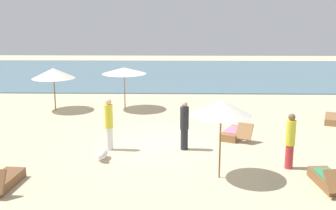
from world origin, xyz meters
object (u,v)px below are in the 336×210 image
person_0 (290,141)px  lounger_3 (329,180)px  lounger_1 (235,133)px  person_1 (109,123)px  umbrella_3 (124,71)px  lounger_4 (334,119)px  umbrella_2 (53,73)px  dog (102,155)px  lounger_5 (3,182)px  umbrella_0 (221,108)px  person_2 (184,125)px

person_0 → lounger_3: bearing=-60.6°
lounger_1 → person_1: size_ratio=0.97×
umbrella_3 → lounger_1: (4.74, -4.61, -1.72)m
lounger_1 → lounger_4: size_ratio=1.00×
umbrella_2 → dog: bearing=-62.8°
lounger_5 → person_1: (2.42, 3.21, 0.77)m
lounger_5 → person_1: bearing=53.0°
umbrella_0 → dog: 4.32m
lounger_1 → lounger_5: (-6.94, -4.68, -0.00)m
umbrella_0 → umbrella_2: size_ratio=1.12×
umbrella_0 → umbrella_3: 9.28m
umbrella_3 → lounger_1: bearing=-44.2°
lounger_4 → lounger_1: bearing=-153.7°
lounger_4 → person_1: bearing=-157.7°
lounger_3 → umbrella_3: bearing=126.7°
umbrella_3 → lounger_1: umbrella_3 is taller
lounger_1 → lounger_3: bearing=-65.8°
lounger_1 → person_0: person_0 is taller
umbrella_2 → person_1: size_ratio=1.13×
lounger_1 → dog: (-4.60, -2.50, 0.00)m
lounger_3 → person_2: (-3.92, 3.03, 0.70)m
person_0 → dog: person_0 is taller
umbrella_2 → lounger_3: (10.08, -8.74, -1.63)m
umbrella_2 → lounger_1: (8.10, -4.32, -1.63)m
lounger_1 → lounger_4: (4.57, 2.26, -0.01)m
lounger_5 → person_0: 8.36m
umbrella_0 → lounger_5: 6.33m
lounger_4 → lounger_5: 13.45m
person_0 → person_1: (-5.76, 1.61, 0.06)m
person_2 → person_1: bearing=-178.2°
lounger_3 → person_0: 1.68m
umbrella_2 → person_2: size_ratio=1.19×
umbrella_3 → lounger_5: size_ratio=1.28×
person_2 → dog: 2.97m
lounger_3 → dog: 6.86m
umbrella_0 → lounger_4: umbrella_0 is taller
person_1 → umbrella_3: bearing=92.0°
person_0 → umbrella_0: bearing=-160.6°
umbrella_0 → person_1: bearing=146.1°
person_1 → umbrella_2: bearing=121.6°
umbrella_0 → lounger_5: bearing=-172.2°
lounger_3 → person_0: size_ratio=1.01×
lounger_4 → dog: lounger_4 is taller
person_0 → person_2: size_ratio=1.00×
lounger_4 → person_0: (-3.34, -5.35, 0.72)m
lounger_5 → lounger_4: bearing=31.1°
lounger_1 → person_0: bearing=-68.2°
lounger_3 → dog: size_ratio=2.36×
umbrella_2 → lounger_4: bearing=-9.2°
umbrella_0 → dog: size_ratio=3.12×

